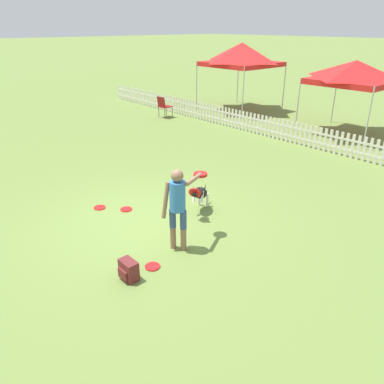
{
  "coord_description": "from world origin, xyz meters",
  "views": [
    {
      "loc": [
        5.79,
        -3.84,
        3.8
      ],
      "look_at": [
        0.72,
        0.68,
        0.75
      ],
      "focal_mm": 35.0,
      "sensor_mm": 36.0,
      "label": 1
    }
  ],
  "objects_px": {
    "folding_chair_center": "(164,105)",
    "frisbee_midfield": "(153,266)",
    "backpack_on_grass": "(128,270)",
    "canopy_tent_main": "(355,72)",
    "frisbee_near_dog": "(100,208)",
    "leaping_dog": "(200,193)",
    "handler_person": "(179,200)",
    "canopy_tent_secondary": "(242,54)",
    "frisbee_near_handler": "(126,209)"
  },
  "relations": [
    {
      "from": "handler_person",
      "to": "leaping_dog",
      "type": "height_order",
      "value": "handler_person"
    },
    {
      "from": "frisbee_midfield",
      "to": "folding_chair_center",
      "type": "bearing_deg",
      "value": 141.21
    },
    {
      "from": "frisbee_near_dog",
      "to": "canopy_tent_main",
      "type": "xyz_separation_m",
      "value": [
        0.61,
        10.0,
        2.24
      ]
    },
    {
      "from": "handler_person",
      "to": "canopy_tent_main",
      "type": "xyz_separation_m",
      "value": [
        -1.85,
        9.7,
        1.28
      ]
    },
    {
      "from": "frisbee_midfield",
      "to": "canopy_tent_main",
      "type": "xyz_separation_m",
      "value": [
        -2.02,
        10.44,
        2.24
      ]
    },
    {
      "from": "frisbee_near_handler",
      "to": "canopy_tent_main",
      "type": "xyz_separation_m",
      "value": [
        0.13,
        9.59,
        2.24
      ]
    },
    {
      "from": "handler_person",
      "to": "canopy_tent_secondary",
      "type": "distance_m",
      "value": 12.52
    },
    {
      "from": "handler_person",
      "to": "frisbee_midfield",
      "type": "xyz_separation_m",
      "value": [
        0.17,
        -0.75,
        -0.96
      ]
    },
    {
      "from": "frisbee_midfield",
      "to": "backpack_on_grass",
      "type": "xyz_separation_m",
      "value": [
        0.0,
        -0.48,
        0.16
      ]
    },
    {
      "from": "handler_person",
      "to": "backpack_on_grass",
      "type": "height_order",
      "value": "handler_person"
    },
    {
      "from": "backpack_on_grass",
      "to": "folding_chair_center",
      "type": "distance_m",
      "value": 11.57
    },
    {
      "from": "leaping_dog",
      "to": "canopy_tent_main",
      "type": "xyz_separation_m",
      "value": [
        -1.03,
        8.43,
        1.8
      ]
    },
    {
      "from": "backpack_on_grass",
      "to": "folding_chair_center",
      "type": "height_order",
      "value": "folding_chair_center"
    },
    {
      "from": "frisbee_near_dog",
      "to": "frisbee_midfield",
      "type": "distance_m",
      "value": 2.66
    },
    {
      "from": "frisbee_near_handler",
      "to": "backpack_on_grass",
      "type": "relative_size",
      "value": 0.76
    },
    {
      "from": "handler_person",
      "to": "folding_chair_center",
      "type": "relative_size",
      "value": 1.68
    },
    {
      "from": "frisbee_midfield",
      "to": "folding_chair_center",
      "type": "relative_size",
      "value": 0.28
    },
    {
      "from": "handler_person",
      "to": "folding_chair_center",
      "type": "bearing_deg",
      "value": 111.23
    },
    {
      "from": "frisbee_near_handler",
      "to": "frisbee_near_dog",
      "type": "height_order",
      "value": "same"
    },
    {
      "from": "frisbee_near_handler",
      "to": "canopy_tent_secondary",
      "type": "xyz_separation_m",
      "value": [
        -5.43,
        9.86,
        2.53
      ]
    },
    {
      "from": "handler_person",
      "to": "backpack_on_grass",
      "type": "bearing_deg",
      "value": -114.45
    },
    {
      "from": "frisbee_midfield",
      "to": "canopy_tent_secondary",
      "type": "height_order",
      "value": "canopy_tent_secondary"
    },
    {
      "from": "frisbee_near_dog",
      "to": "canopy_tent_secondary",
      "type": "height_order",
      "value": "canopy_tent_secondary"
    },
    {
      "from": "handler_person",
      "to": "folding_chair_center",
      "type": "height_order",
      "value": "handler_person"
    },
    {
      "from": "backpack_on_grass",
      "to": "canopy_tent_secondary",
      "type": "height_order",
      "value": "canopy_tent_secondary"
    },
    {
      "from": "handler_person",
      "to": "folding_chair_center",
      "type": "xyz_separation_m",
      "value": [
        -8.6,
        6.3,
        -0.41
      ]
    },
    {
      "from": "backpack_on_grass",
      "to": "folding_chair_center",
      "type": "bearing_deg",
      "value": 139.39
    },
    {
      "from": "folding_chair_center",
      "to": "canopy_tent_secondary",
      "type": "relative_size",
      "value": 0.3
    },
    {
      "from": "handler_person",
      "to": "frisbee_near_handler",
      "type": "bearing_deg",
      "value": 144.5
    },
    {
      "from": "frisbee_near_dog",
      "to": "backpack_on_grass",
      "type": "bearing_deg",
      "value": -19.3
    },
    {
      "from": "leaping_dog",
      "to": "canopy_tent_secondary",
      "type": "height_order",
      "value": "canopy_tent_secondary"
    },
    {
      "from": "frisbee_near_handler",
      "to": "frisbee_midfield",
      "type": "bearing_deg",
      "value": -21.5
    },
    {
      "from": "frisbee_near_handler",
      "to": "backpack_on_grass",
      "type": "height_order",
      "value": "backpack_on_grass"
    },
    {
      "from": "folding_chair_center",
      "to": "frisbee_near_dog",
      "type": "bearing_deg",
      "value": 132.13
    },
    {
      "from": "handler_person",
      "to": "frisbee_near_handler",
      "type": "distance_m",
      "value": 2.21
    },
    {
      "from": "canopy_tent_secondary",
      "to": "frisbee_midfield",
      "type": "bearing_deg",
      "value": -54.7
    },
    {
      "from": "frisbee_near_handler",
      "to": "frisbee_near_dog",
      "type": "distance_m",
      "value": 0.62
    },
    {
      "from": "canopy_tent_main",
      "to": "canopy_tent_secondary",
      "type": "relative_size",
      "value": 0.88
    },
    {
      "from": "frisbee_midfield",
      "to": "folding_chair_center",
      "type": "height_order",
      "value": "folding_chair_center"
    },
    {
      "from": "backpack_on_grass",
      "to": "canopy_tent_secondary",
      "type": "bearing_deg",
      "value": 124.15
    },
    {
      "from": "folding_chair_center",
      "to": "frisbee_midfield",
      "type": "bearing_deg",
      "value": 140.41
    },
    {
      "from": "frisbee_near_handler",
      "to": "canopy_tent_secondary",
      "type": "height_order",
      "value": "canopy_tent_secondary"
    },
    {
      "from": "canopy_tent_main",
      "to": "backpack_on_grass",
      "type": "bearing_deg",
      "value": -79.49
    },
    {
      "from": "frisbee_near_handler",
      "to": "backpack_on_grass",
      "type": "xyz_separation_m",
      "value": [
        2.16,
        -1.32,
        0.16
      ]
    },
    {
      "from": "frisbee_near_handler",
      "to": "canopy_tent_secondary",
      "type": "distance_m",
      "value": 11.54
    },
    {
      "from": "frisbee_near_dog",
      "to": "canopy_tent_main",
      "type": "relative_size",
      "value": 0.1
    },
    {
      "from": "leaping_dog",
      "to": "frisbee_midfield",
      "type": "height_order",
      "value": "leaping_dog"
    },
    {
      "from": "frisbee_near_dog",
      "to": "canopy_tent_main",
      "type": "height_order",
      "value": "canopy_tent_main"
    },
    {
      "from": "canopy_tent_secondary",
      "to": "leaping_dog",
      "type": "bearing_deg",
      "value": -52.82
    },
    {
      "from": "frisbee_midfield",
      "to": "frisbee_near_dog",
      "type": "bearing_deg",
      "value": 170.37
    }
  ]
}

